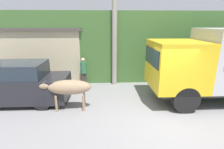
{
  "coord_description": "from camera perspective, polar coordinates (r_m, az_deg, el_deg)",
  "views": [
    {
      "loc": [
        -2.07,
        -5.53,
        3.36
      ],
      "look_at": [
        -1.74,
        1.21,
        1.37
      ],
      "focal_mm": 28.0,
      "sensor_mm": 36.0,
      "label": 1
    }
  ],
  "objects": [
    {
      "name": "ground_plane",
      "position": [
        6.79,
        15.82,
        -13.87
      ],
      "size": [
        60.0,
        60.0,
        0.0
      ],
      "primitive_type": "plane",
      "color": "gray"
    },
    {
      "name": "building_backdrop",
      "position": [
        11.5,
        -20.5,
        6.51
      ],
      "size": [
        4.65,
        2.7,
        3.13
      ],
      "color": "#C6B793",
      "rests_on": "ground_plane"
    },
    {
      "name": "hillside_embankment",
      "position": [
        13.06,
        6.45,
        10.38
      ],
      "size": [
        32.0,
        6.34,
        4.0
      ],
      "color": "#426B33",
      "rests_on": "ground_plane"
    },
    {
      "name": "parked_suv",
      "position": [
        8.62,
        -29.72,
        -2.69
      ],
      "size": [
        4.74,
        1.77,
        1.78
      ],
      "rotation": [
        0.0,
        0.0,
        0.08
      ],
      "color": "#232328",
      "rests_on": "ground_plane"
    },
    {
      "name": "brown_cow",
      "position": [
        7.03,
        -14.03,
        -4.18
      ],
      "size": [
        2.02,
        0.58,
        1.25
      ],
      "rotation": [
        0.0,
        0.0,
        0.04
      ],
      "color": "#9E7F60",
      "rests_on": "ground_plane"
    },
    {
      "name": "utility_pole",
      "position": [
        9.47,
        0.83,
        13.84
      ],
      "size": [
        0.9,
        0.27,
        5.66
      ],
      "color": "#9E998E",
      "rests_on": "ground_plane"
    },
    {
      "name": "pedestrian_on_hill",
      "position": [
        9.68,
        -9.3,
        1.25
      ],
      "size": [
        0.45,
        0.45,
        1.57
      ],
      "rotation": [
        0.0,
        0.0,
        3.6
      ],
      "color": "#38332D",
      "rests_on": "ground_plane"
    }
  ]
}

